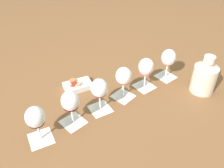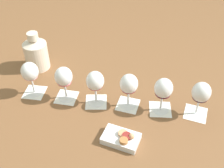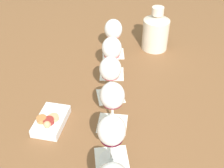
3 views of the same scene
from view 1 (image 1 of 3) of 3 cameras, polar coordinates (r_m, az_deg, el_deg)
name	(u,v)px [view 1 (image 1 of 3)]	position (r m, az deg, el deg)	size (l,w,h in m)	color
ground_plane	(112,102)	(1.15, -0.12, -4.47)	(8.00, 8.00, 0.00)	brown
tasting_card_0	(165,76)	(1.36, 12.71, 1.78)	(0.13, 0.14, 0.00)	white
tasting_card_1	(144,86)	(1.26, 7.68, -0.55)	(0.13, 0.13, 0.00)	white
tasting_card_2	(123,96)	(1.19, 2.60, -2.94)	(0.14, 0.14, 0.00)	white
tasting_card_3	(100,109)	(1.12, -2.91, -5.97)	(0.13, 0.13, 0.00)	white
tasting_card_4	(73,122)	(1.07, -9.38, -9.00)	(0.14, 0.14, 0.00)	white
tasting_card_5	(41,139)	(1.04, -16.77, -12.45)	(0.13, 0.13, 0.00)	white
wine_glass_0	(168,59)	(1.30, 13.38, 5.90)	(0.08, 0.08, 0.17)	white
wine_glass_1	(146,68)	(1.20, 8.13, 3.80)	(0.08, 0.08, 0.17)	white
wine_glass_2	(123,78)	(1.12, 2.76, 1.54)	(0.08, 0.08, 0.17)	white
wine_glass_3	(99,90)	(1.05, -3.10, -1.38)	(0.08, 0.08, 0.17)	white
wine_glass_4	(70,102)	(0.99, -10.03, -4.39)	(0.08, 0.08, 0.17)	white
wine_glass_5	(35,119)	(0.96, -17.96, -7.95)	(0.08, 0.08, 0.17)	white
ceramic_vase	(204,76)	(1.26, 21.35, 1.73)	(0.12, 0.12, 0.20)	beige
snack_dish	(77,85)	(1.24, -8.41, -0.32)	(0.17, 0.14, 0.05)	silver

